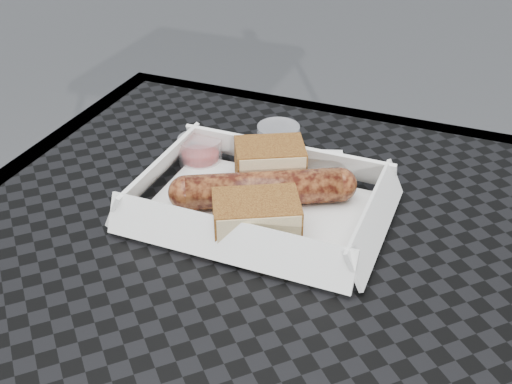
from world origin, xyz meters
TOP-DOWN VIEW (x-y plane):
  - patio_table at (0.00, 0.00)m, footprint 0.80×0.80m
  - food_tray at (-0.10, 0.13)m, footprint 0.22×0.15m
  - bratwurst at (-0.10, 0.14)m, footprint 0.17×0.11m
  - bread_near at (-0.11, 0.18)m, footprint 0.09×0.08m
  - bread_far at (-0.08, 0.08)m, footprint 0.10×0.08m
  - veg_garnish at (-0.04, 0.07)m, footprint 0.03×0.03m
  - napkin at (-0.09, 0.20)m, footprint 0.15×0.15m
  - condiment_cup_sauce at (-0.20, 0.20)m, footprint 0.05×0.05m
  - condiment_cup_empty at (-0.12, 0.26)m, footprint 0.05×0.05m

SIDE VIEW (x-z plane):
  - patio_table at x=0.00m, z-range 0.30..1.04m
  - napkin at x=-0.09m, z-range 0.74..0.75m
  - food_tray at x=-0.10m, z-range 0.74..0.75m
  - veg_garnish at x=-0.04m, z-range 0.75..0.75m
  - condiment_cup_sauce at x=-0.20m, z-range 0.74..0.78m
  - condiment_cup_empty at x=-0.12m, z-range 0.74..0.78m
  - bratwurst at x=-0.10m, z-range 0.75..0.78m
  - bread_far at x=-0.08m, z-range 0.75..0.79m
  - bread_near at x=-0.11m, z-range 0.75..0.79m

